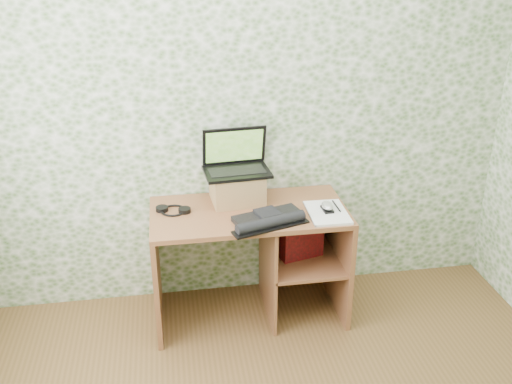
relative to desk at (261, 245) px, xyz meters
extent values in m
plane|color=white|center=(-0.08, 0.28, 0.82)|extent=(3.50, 0.00, 3.50)
cube|color=brown|center=(-0.08, -0.03, 0.25)|extent=(1.20, 0.60, 0.03)
cube|color=brown|center=(-0.66, -0.03, -0.12)|extent=(0.03, 0.60, 0.72)
cube|color=brown|center=(0.51, -0.03, -0.12)|extent=(0.03, 0.60, 0.72)
cube|color=brown|center=(0.04, -0.03, -0.12)|extent=(0.02, 0.56, 0.72)
cube|color=brown|center=(0.27, -0.03, -0.10)|extent=(0.46, 0.56, 0.02)
cube|color=brown|center=(0.28, 0.26, -0.12)|extent=(0.48, 0.02, 0.72)
cube|color=olive|center=(-0.13, 0.12, 0.36)|extent=(0.33, 0.29, 0.19)
cube|color=black|center=(-0.13, 0.12, 0.47)|extent=(0.42, 0.30, 0.02)
cube|color=black|center=(-0.13, 0.11, 0.48)|extent=(0.35, 0.18, 0.00)
cube|color=black|center=(-0.13, 0.23, 0.60)|extent=(0.40, 0.10, 0.25)
cube|color=#2B601B|center=(-0.13, 0.22, 0.60)|extent=(0.36, 0.08, 0.21)
cube|color=black|center=(0.01, -0.16, 0.29)|extent=(0.43, 0.26, 0.03)
cube|color=black|center=(0.01, -0.16, 0.29)|extent=(0.16, 0.16, 0.05)
cylinder|color=black|center=(0.01, -0.27, 0.30)|extent=(0.43, 0.19, 0.07)
cube|color=black|center=(0.01, -0.27, 0.27)|extent=(0.47, 0.23, 0.01)
torus|color=black|center=(-0.53, 0.03, 0.28)|extent=(0.19, 0.19, 0.01)
cylinder|color=black|center=(-0.60, 0.05, 0.28)|extent=(0.08, 0.08, 0.03)
cylinder|color=black|center=(-0.47, 0.01, 0.28)|extent=(0.08, 0.08, 0.03)
cube|color=white|center=(0.38, -0.15, 0.28)|extent=(0.24, 0.33, 0.02)
ellipsoid|color=silver|center=(0.39, -0.13, 0.30)|extent=(0.07, 0.11, 0.04)
cylinder|color=black|center=(0.45, -0.09, 0.29)|extent=(0.01, 0.15, 0.01)
cube|color=#9F0E12|center=(0.26, -0.03, 0.07)|extent=(0.29, 0.15, 0.33)
camera|label=1|loc=(-0.54, -3.12, 1.81)|focal=40.00mm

